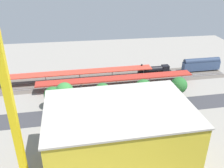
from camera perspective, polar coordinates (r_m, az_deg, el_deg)
name	(u,v)px	position (r m, az deg, el deg)	size (l,w,h in m)	color
ground_plane	(121,104)	(87.30, 2.11, -4.70)	(161.31, 161.31, 0.00)	gray
rail_bed	(112,79)	(105.45, 0.05, 1.08)	(100.82, 14.05, 0.01)	#5B544C
street_asphalt	(123,110)	(84.06, 2.60, -6.04)	(100.82, 9.00, 0.01)	#38383D
track_rails	(112,79)	(105.38, 0.05, 1.17)	(100.77, 10.88, 0.12)	#9E9EA8
platform_canopy_near	(116,78)	(97.45, 0.98, 1.32)	(62.30, 6.69, 4.05)	#A82D23
platform_canopy_far	(79,72)	(103.13, -7.53, 2.74)	(61.70, 6.88, 4.33)	#C63D2D
locomotive	(155,70)	(111.88, 9.98, 3.19)	(15.65, 3.11, 4.95)	black
passenger_coach	(201,64)	(119.74, 19.95, 4.33)	(17.51, 3.41, 6.23)	black
parked_car_0	(160,110)	(83.84, 10.95, -6.01)	(4.12, 1.82, 1.78)	black
parked_car_1	(142,113)	(81.87, 7.04, -6.61)	(4.80, 2.26, 1.61)	black
parked_car_2	(120,114)	(80.44, 1.75, -6.99)	(4.54, 1.97, 1.82)	black
parked_car_3	(100,115)	(80.16, -2.91, -7.25)	(4.77, 2.00, 1.52)	black
parked_car_4	(77,117)	(79.92, -8.09, -7.59)	(4.68, 1.91, 1.63)	black
parked_car_5	(53,120)	(80.10, -13.44, -8.02)	(4.29, 1.72, 1.66)	black
construction_building	(119,139)	(58.54, 1.58, -12.54)	(31.77, 21.02, 16.47)	yellow
construction_roof_slab	(119,108)	(53.65, 1.69, -5.51)	(32.37, 21.62, 0.40)	#B7B2A8
tower_crane	(9,97)	(48.91, -22.75, -2.74)	(7.15, 21.21, 40.47)	gray
box_truck_0	(114,122)	(75.37, 0.58, -8.81)	(8.20, 2.70, 3.17)	black
box_truck_1	(106,122)	(75.21, -1.38, -8.83)	(9.74, 2.96, 3.38)	black
street_tree_0	(53,95)	(85.05, -13.56, -2.54)	(5.89, 5.89, 7.92)	brown
street_tree_1	(143,88)	(88.34, 7.28, -0.87)	(6.24, 6.24, 8.04)	brown
street_tree_2	(179,85)	(92.43, 15.20, -0.26)	(6.01, 6.01, 8.04)	brown
street_tree_3	(65,91)	(84.42, -10.89, -1.70)	(6.19, 6.19, 9.07)	brown
street_tree_4	(103,91)	(85.30, -2.21, -1.58)	(5.58, 5.58, 7.88)	brown
street_tree_5	(146,89)	(87.37, 7.81, -1.08)	(4.81, 4.81, 7.53)	brown
traffic_light	(80,95)	(84.62, -7.39, -2.60)	(0.50, 0.36, 6.55)	#333333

